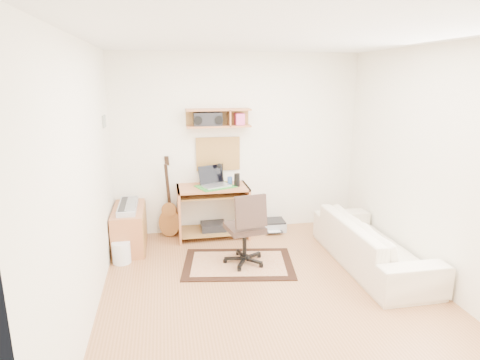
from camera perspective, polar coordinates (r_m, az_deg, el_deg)
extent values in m
cube|color=#AE7548|center=(4.54, 4.50, -15.60)|extent=(3.60, 4.00, 0.01)
cube|color=white|center=(3.96, 5.27, 19.34)|extent=(3.60, 4.00, 0.01)
cube|color=white|center=(5.97, -0.29, 5.07)|extent=(3.60, 0.01, 2.60)
cube|color=white|center=(3.98, -21.08, -0.54)|extent=(0.01, 4.00, 2.60)
cube|color=white|center=(4.85, 25.87, 1.51)|extent=(0.01, 4.00, 2.60)
cube|color=#BD7143|center=(5.75, -3.04, 8.71)|extent=(0.90, 0.25, 0.26)
cube|color=tan|center=(5.92, -3.11, 3.70)|extent=(0.64, 0.03, 0.49)
cube|color=#4C8CBF|center=(5.37, -18.57, 7.83)|extent=(0.02, 0.20, 0.15)
cylinder|color=black|center=(5.73, -0.43, 0.00)|extent=(0.08, 0.08, 0.18)
cylinder|color=#3659A3|center=(5.87, -1.42, -0.06)|extent=(0.07, 0.07, 0.10)
cube|color=black|center=(5.72, -4.56, 8.47)|extent=(0.39, 0.18, 0.20)
cube|color=beige|center=(5.13, -0.24, -11.69)|extent=(1.47, 1.10, 0.02)
cube|color=#BD7143|center=(5.72, -15.29, -6.51)|extent=(0.40, 0.90, 0.55)
cube|color=#B2B5BA|center=(5.62, -15.49, -3.57)|extent=(0.23, 0.75, 0.07)
cylinder|color=white|center=(5.33, -16.33, -9.79)|extent=(0.25, 0.25, 0.27)
cube|color=#A5A8AA|center=(6.19, 4.45, -6.29)|extent=(0.41, 0.32, 0.15)
imported|color=beige|center=(5.23, 18.16, -7.41)|extent=(0.57, 1.96, 0.77)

